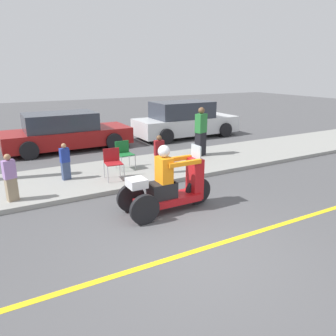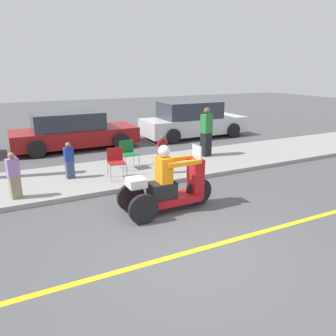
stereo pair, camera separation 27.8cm
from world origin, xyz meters
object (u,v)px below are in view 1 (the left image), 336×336
Objects in this scene: spectator_by_tree at (10,178)px; spectator_near_curb at (159,155)px; parked_car_lot_right at (185,120)px; parked_car_lot_far at (65,132)px; folding_chair_set_back at (124,152)px; folding_chair_curbside at (113,160)px; motorcycle_trike at (168,188)px; spectator_with_child at (201,133)px; spectator_mid_group at (65,162)px.

spectator_near_curb is (3.85, 0.16, 0.01)m from spectator_by_tree.
parked_car_lot_right is at bearing 51.20° from spectator_near_curb.
folding_chair_set_back is at bearing -77.14° from parked_car_lot_far.
parked_car_lot_right reaches higher than folding_chair_curbside.
spectator_by_tree is 9.05m from parked_car_lot_right.
motorcycle_trike is 4.54m from spectator_with_child.
spectator_with_child is at bearing 12.35° from spectator_by_tree.
spectator_with_child is 0.35× the size of parked_car_lot_far.
spectator_with_child is 3.87m from parked_car_lot_right.
motorcycle_trike is 2.40m from folding_chair_curbside.
spectator_near_curb is at bearing -17.35° from spectator_mid_group.
folding_chair_set_back is at bearing -140.24° from parked_car_lot_right.
motorcycle_trike is at bearing -61.68° from spectator_mid_group.
folding_chair_curbside is at bearing -138.68° from parked_car_lot_right.
parked_car_lot_right is at bearing -1.29° from parked_car_lot_far.
motorcycle_trike reaches higher than spectator_mid_group.
spectator_with_child is 2.02× the size of folding_chair_curbside.
spectator_by_tree is (-6.07, -1.33, -0.27)m from spectator_with_child.
parked_car_lot_far is (-0.66, 6.95, 0.14)m from motorcycle_trike.
folding_chair_curbside is (-0.62, -0.76, 0.00)m from folding_chair_set_back.
spectator_by_tree is at bearing -114.79° from parked_car_lot_far.
parked_car_lot_far is (0.90, 4.06, 0.07)m from spectator_mid_group.
spectator_by_tree is at bearing 146.47° from motorcycle_trike.
spectator_with_child is at bearing 14.77° from folding_chair_curbside.
folding_chair_set_back is 1.00× the size of folding_chair_curbside.
parked_car_lot_right is (3.78, 4.70, 0.10)m from spectator_near_curb.
spectator_by_tree is 0.23× the size of parked_car_lot_right.
spectator_with_child is (3.10, 3.29, 0.38)m from motorcycle_trike.
spectator_mid_group is (-1.56, 2.89, 0.07)m from motorcycle_trike.
motorcycle_trike is 3.29m from spectator_mid_group.
spectator_near_curb is 1.36× the size of folding_chair_set_back.
folding_chair_curbside is at bearing -86.88° from parked_car_lot_far.
folding_chair_set_back is at bearing 20.06° from spectator_by_tree.
spectator_by_tree is (-2.96, 1.96, 0.11)m from motorcycle_trike.
spectator_mid_group is 1.22× the size of folding_chair_curbside.
spectator_by_tree is at bearing -167.65° from spectator_with_child.
parked_car_lot_far reaches higher than spectator_near_curb.
parked_car_lot_far reaches higher than spectator_by_tree.
spectator_with_child is (4.66, 0.40, 0.32)m from spectator_mid_group.
parked_car_lot_right reaches higher than spectator_mid_group.
spectator_mid_group is 7.37m from parked_car_lot_right.
folding_chair_set_back is at bearing 7.44° from spectator_mid_group.
spectator_by_tree is 5.49m from parked_car_lot_far.
spectator_by_tree reaches higher than folding_chair_set_back.
spectator_mid_group is 1.22× the size of folding_chair_set_back.
spectator_by_tree is at bearing -146.55° from spectator_mid_group.
spectator_mid_group is 4.16m from parked_car_lot_far.
spectator_by_tree reaches higher than folding_chair_curbside.
motorcycle_trike reaches higher than parked_car_lot_far.
motorcycle_trike reaches higher than folding_chair_curbside.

